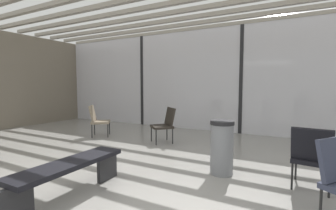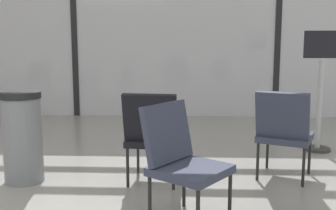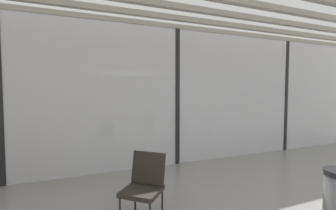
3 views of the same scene
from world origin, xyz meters
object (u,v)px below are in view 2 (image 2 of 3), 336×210
(lounge_chair_1, at_px, (153,132))
(trash_bin, at_px, (22,137))
(lounge_chair_3, at_px, (181,156))
(parked_airplane, at_px, (132,6))
(lounge_chair_0, at_px, (284,129))
(info_sign, at_px, (320,95))

(lounge_chair_1, bearing_deg, trash_bin, 5.41)
(lounge_chair_3, distance_m, trash_bin, 1.68)
(lounge_chair_3, height_order, trash_bin, lounge_chair_3)
(parked_airplane, height_order, lounge_chair_0, parked_airplane)
(lounge_chair_3, xyz_separation_m, trash_bin, (-1.49, 0.78, -0.06))
(parked_airplane, distance_m, info_sign, 7.44)
(info_sign, bearing_deg, lounge_chair_3, -129.02)
(trash_bin, bearing_deg, lounge_chair_3, -27.46)
(lounge_chair_3, relative_size, info_sign, 0.60)
(parked_airplane, distance_m, trash_bin, 8.04)
(info_sign, bearing_deg, lounge_chair_1, -146.38)
(parked_airplane, relative_size, info_sign, 9.01)
(lounge_chair_0, bearing_deg, parked_airplane, -48.97)
(lounge_chair_0, bearing_deg, info_sign, -98.17)
(parked_airplane, xyz_separation_m, info_sign, (3.10, -6.58, -1.59))
(parked_airplane, height_order, lounge_chair_1, parked_airplane)
(lounge_chair_3, bearing_deg, lounge_chair_0, -10.21)
(lounge_chair_1, xyz_separation_m, info_sign, (1.91, 1.27, 0.18))
(lounge_chair_1, bearing_deg, lounge_chair_0, -165.83)
(trash_bin, distance_m, info_sign, 3.39)
(parked_airplane, relative_size, lounge_chair_3, 14.91)
(lounge_chair_0, relative_size, info_sign, 0.60)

